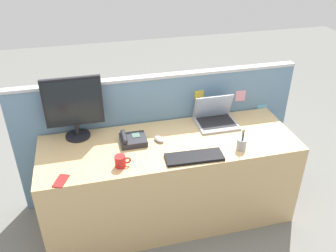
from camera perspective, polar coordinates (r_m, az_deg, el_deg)
name	(u,v)px	position (r m, az deg, el deg)	size (l,w,h in m)	color
ground_plane	(169,213)	(3.26, 0.22, -13.66)	(10.00, 10.00, 0.00)	slate
desk	(169,180)	(3.01, 0.23, -8.58)	(2.00, 0.69, 0.75)	tan
cubicle_divider	(159,135)	(3.19, -1.43, -1.45)	(2.43, 0.08, 1.15)	#6084A3
desktop_monitor	(74,105)	(2.82, -14.76, 3.17)	(0.44, 0.19, 0.50)	black
laptop	(215,117)	(3.05, 7.50, 1.45)	(0.33, 0.28, 0.23)	#9EA0A8
desk_phone	(132,140)	(2.78, -5.70, -2.17)	(0.20, 0.18, 0.08)	#232328
keyboard_main	(194,157)	(2.62, 4.20, -4.94)	(0.42, 0.15, 0.02)	black
computer_mouse_right_hand	(159,139)	(2.80, -1.42, -2.09)	(0.06, 0.10, 0.03)	#9EA0A8
pen_cup	(242,144)	(2.74, 11.60, -2.82)	(0.07, 0.07, 0.18)	#99999E
cell_phone_red_case	(61,181)	(2.51, -16.63, -8.35)	(0.07, 0.13, 0.01)	#B22323
coffee_mug	(121,161)	(2.54, -7.53, -5.57)	(0.12, 0.08, 0.09)	red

